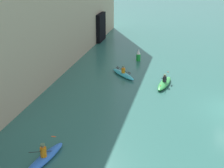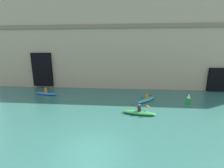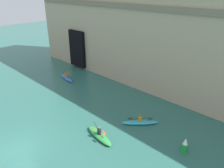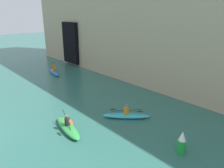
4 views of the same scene
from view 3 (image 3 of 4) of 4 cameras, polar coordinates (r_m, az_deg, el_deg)
The scene contains 6 objects.
ground_plane at distance 19.37m, azimuth -23.74°, elevation -15.49°, with size 120.00×120.00×0.00m, color #2D665B.
cliff_bluff at distance 26.62m, azimuth 15.61°, elevation 16.02°, with size 43.75×7.33×16.62m.
kayak_blue at distance 30.57m, azimuth -11.76°, elevation 1.68°, with size 3.55×1.34×1.29m.
kayak_green at distance 18.96m, azimuth -3.32°, elevation -13.19°, with size 3.37×1.30×1.08m.
kayak_cyan at distance 20.69m, azimuth 7.32°, elevation -9.81°, with size 2.78×2.86×1.00m.
marker_buoy at distance 18.19m, azimuth 18.49°, elevation -15.04°, with size 0.45×0.45×1.27m.
Camera 3 is at (14.75, -4.40, 11.76)m, focal length 35.00 mm.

